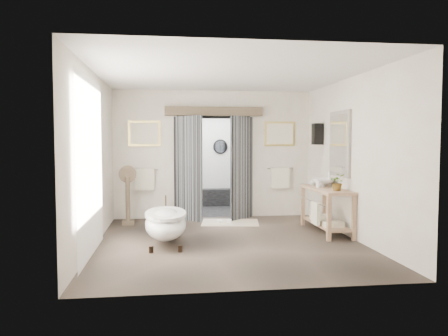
{
  "coord_description": "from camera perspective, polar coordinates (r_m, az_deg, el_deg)",
  "views": [
    {
      "loc": [
        -1.03,
        -7.42,
        1.75
      ],
      "look_at": [
        0.0,
        0.6,
        1.25
      ],
      "focal_mm": 35.0,
      "sensor_mm": 36.0,
      "label": 1
    }
  ],
  "objects": [
    {
      "name": "back_wall_dressing",
      "position": [
        9.79,
        -1.28,
        2.44
      ],
      "size": [
        3.82,
        0.69,
        2.52
      ],
      "color": "black",
      "rests_on": "ground_plane"
    },
    {
      "name": "room_shell",
      "position": [
        7.38,
        0.43,
        4.38
      ],
      "size": [
        4.52,
        5.02,
        2.91
      ],
      "color": "beige",
      "rests_on": "ground_plane"
    },
    {
      "name": "soap_bottle_b",
      "position": [
        9.05,
        11.49,
        -1.74
      ],
      "size": [
        0.15,
        0.15,
        0.16
      ],
      "primitive_type": "imported",
      "rotation": [
        0.0,
        0.0,
        -0.27
      ],
      "color": "gray",
      "rests_on": "vanity"
    },
    {
      "name": "slippers",
      "position": [
        9.43,
        0.05,
        -6.92
      ],
      "size": [
        0.34,
        0.25,
        0.05
      ],
      "color": "silver",
      "rests_on": "rug"
    },
    {
      "name": "vanity",
      "position": [
        8.59,
        13.12,
        -4.88
      ],
      "size": [
        0.57,
        1.6,
        0.85
      ],
      "color": "#A48164",
      "rests_on": "ground_plane"
    },
    {
      "name": "basin",
      "position": [
        8.89,
        12.82,
        -1.85
      ],
      "size": [
        0.57,
        0.57,
        0.16
      ],
      "primitive_type": "imported",
      "rotation": [
        0.0,
        0.0,
        -0.3
      ],
      "color": "white",
      "rests_on": "vanity"
    },
    {
      "name": "ground_plane",
      "position": [
        7.69,
        0.58,
        -9.61
      ],
      "size": [
        5.0,
        5.0,
        0.0
      ],
      "primitive_type": "plane",
      "color": "brown"
    },
    {
      "name": "rug",
      "position": [
        9.43,
        0.81,
        -7.12
      ],
      "size": [
        1.31,
        0.97,
        0.01
      ],
      "primitive_type": "cube",
      "rotation": [
        0.0,
        0.0,
        -0.15
      ],
      "color": "beige",
      "rests_on": "ground_plane"
    },
    {
      "name": "shower_room",
      "position": [
        11.49,
        -2.16,
        -0.69
      ],
      "size": [
        2.22,
        2.01,
        2.51
      ],
      "color": "black",
      "rests_on": "ground_plane"
    },
    {
      "name": "soap_bottle_a",
      "position": [
        8.63,
        12.28,
        -1.97
      ],
      "size": [
        0.1,
        0.1,
        0.17
      ],
      "primitive_type": "imported",
      "rotation": [
        0.0,
        0.0,
        0.37
      ],
      "color": "gray",
      "rests_on": "vanity"
    },
    {
      "name": "pedestal_mirror",
      "position": [
        9.38,
        -12.44,
        -3.99
      ],
      "size": [
        0.37,
        0.24,
        1.25
      ],
      "color": "brown",
      "rests_on": "ground_plane"
    },
    {
      "name": "clawfoot_tub",
      "position": [
        7.49,
        -7.62,
        -7.13
      ],
      "size": [
        0.69,
        1.54,
        0.75
      ],
      "color": "black",
      "rests_on": "ground_plane"
    },
    {
      "name": "plant",
      "position": [
        8.15,
        14.63,
        -1.8
      ],
      "size": [
        0.35,
        0.33,
        0.31
      ],
      "primitive_type": "imported",
      "rotation": [
        0.0,
        0.0,
        -0.37
      ],
      "color": "gray",
      "rests_on": "vanity"
    }
  ]
}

